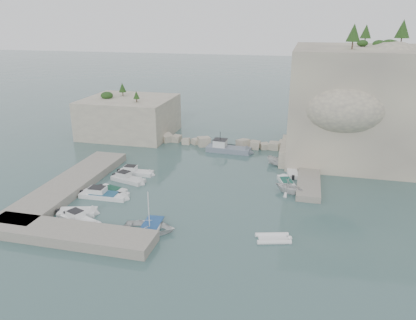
% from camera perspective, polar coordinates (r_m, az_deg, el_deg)
% --- Properties ---
extents(ground, '(400.00, 400.00, 0.00)m').
position_cam_1_polar(ground, '(50.68, -1.63, -5.41)').
color(ground, '#40605F').
rests_on(ground, ground).
extents(cliff_east, '(26.00, 22.00, 17.00)m').
position_cam_1_polar(cliff_east, '(69.32, 22.58, 7.35)').
color(cliff_east, beige).
rests_on(cliff_east, ground).
extents(cliff_terrace, '(8.00, 10.00, 2.50)m').
position_cam_1_polar(cliff_terrace, '(65.44, 13.69, 1.06)').
color(cliff_terrace, beige).
rests_on(cliff_terrace, ground).
extents(outcrop_west, '(16.00, 14.00, 7.00)m').
position_cam_1_polar(outcrop_west, '(78.51, -10.99, 6.02)').
color(outcrop_west, beige).
rests_on(outcrop_west, ground).
extents(quay_west, '(5.00, 24.00, 1.10)m').
position_cam_1_polar(quay_west, '(56.27, -18.88, -3.29)').
color(quay_west, '#9E9689').
rests_on(quay_west, ground).
extents(quay_south, '(18.00, 4.00, 1.10)m').
position_cam_1_polar(quay_south, '(44.07, -18.98, -9.82)').
color(quay_south, '#9E9689').
rests_on(quay_south, ground).
extents(ledge_east, '(3.00, 16.00, 0.80)m').
position_cam_1_polar(ledge_east, '(58.19, 14.00, -2.20)').
color(ledge_east, '#9E9689').
rests_on(ledge_east, ground).
extents(breakwater, '(28.00, 3.00, 1.40)m').
position_cam_1_polar(breakwater, '(70.69, 2.31, 2.52)').
color(breakwater, beige).
rests_on(breakwater, ground).
extents(motorboat_a, '(5.53, 1.92, 1.40)m').
position_cam_1_polar(motorboat_a, '(58.99, -10.12, -2.02)').
color(motorboat_a, white).
rests_on(motorboat_a, ground).
extents(motorboat_b, '(5.62, 3.14, 1.40)m').
position_cam_1_polar(motorboat_b, '(56.76, -11.14, -2.97)').
color(motorboat_b, silver).
rests_on(motorboat_b, ground).
extents(motorboat_c, '(4.54, 2.70, 0.70)m').
position_cam_1_polar(motorboat_c, '(53.81, -13.28, -4.42)').
color(motorboat_c, white).
rests_on(motorboat_c, ground).
extents(motorboat_d, '(6.67, 2.09, 1.40)m').
position_cam_1_polar(motorboat_d, '(52.53, -14.37, -5.12)').
color(motorboat_d, white).
rests_on(motorboat_d, ground).
extents(motorboat_e, '(4.97, 3.07, 0.70)m').
position_cam_1_polar(motorboat_e, '(49.06, -17.84, -7.30)').
color(motorboat_e, white).
rests_on(motorboat_e, ground).
extents(motorboat_f, '(5.74, 3.57, 1.40)m').
position_cam_1_polar(motorboat_f, '(47.01, -17.47, -8.48)').
color(motorboat_f, white).
rests_on(motorboat_f, ground).
extents(rowboat, '(5.75, 4.29, 1.14)m').
position_cam_1_polar(rowboat, '(43.82, -8.18, -9.86)').
color(rowboat, white).
rests_on(rowboat, ground).
extents(inflatable_dinghy, '(4.10, 2.75, 0.44)m').
position_cam_1_polar(inflatable_dinghy, '(42.34, 9.12, -11.04)').
color(inflatable_dinghy, white).
rests_on(inflatable_dinghy, ground).
extents(tender_east_a, '(4.75, 4.47, 2.00)m').
position_cam_1_polar(tender_east_a, '(53.20, 11.27, -4.54)').
color(tender_east_a, white).
rests_on(tender_east_a, ground).
extents(tender_east_b, '(2.92, 4.86, 0.70)m').
position_cam_1_polar(tender_east_b, '(55.83, 10.94, -3.34)').
color(tender_east_b, white).
rests_on(tender_east_b, ground).
extents(tender_east_c, '(1.91, 4.67, 0.70)m').
position_cam_1_polar(tender_east_c, '(59.48, 11.75, -1.95)').
color(tender_east_c, white).
rests_on(tender_east_c, ground).
extents(tender_east_d, '(4.09, 3.17, 1.49)m').
position_cam_1_polar(tender_east_d, '(62.35, 9.82, -0.80)').
color(tender_east_d, silver).
rests_on(tender_east_d, ground).
extents(work_boat, '(8.18, 2.83, 2.20)m').
position_cam_1_polar(work_boat, '(67.83, 2.90, 1.15)').
color(work_boat, slate).
rests_on(work_boat, ground).
extents(rowboat_mast, '(0.10, 0.10, 4.20)m').
position_cam_1_polar(rowboat_mast, '(42.58, -8.35, -6.73)').
color(rowboat_mast, white).
rests_on(rowboat_mast, rowboat).
extents(vegetation, '(53.48, 13.88, 13.40)m').
position_cam_1_polar(vegetation, '(68.98, 19.07, 15.66)').
color(vegetation, '#1E4219').
rests_on(vegetation, ground).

